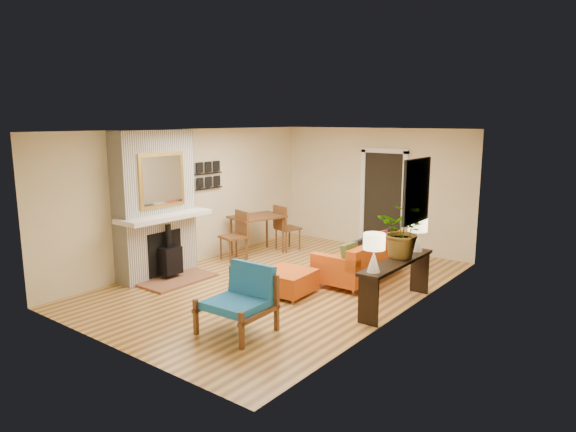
# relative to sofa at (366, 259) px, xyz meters

# --- Properties ---
(room_shell) EXTENTS (6.50, 6.50, 6.50)m
(room_shell) POSITION_rel_sofa_xyz_m (-0.39, 1.46, 0.89)
(room_shell) COLOR #D7A652
(room_shell) RESTS_ON ground
(fireplace) EXTENTS (1.09, 1.68, 2.60)m
(fireplace) POSITION_rel_sofa_xyz_m (-3.00, -2.17, 0.89)
(fireplace) COLOR white
(fireplace) RESTS_ON ground
(sofa) EXTENTS (0.90, 2.03, 0.80)m
(sofa) POSITION_rel_sofa_xyz_m (0.00, 0.00, 0.00)
(sofa) COLOR silver
(sofa) RESTS_ON ground
(ottoman) EXTENTS (0.81, 0.81, 0.39)m
(ottoman) POSITION_rel_sofa_xyz_m (-0.58, -1.54, -0.13)
(ottoman) COLOR silver
(ottoman) RESTS_ON ground
(blue_chair) EXTENTS (0.87, 0.86, 0.88)m
(blue_chair) POSITION_rel_sofa_xyz_m (-0.18, -3.03, 0.12)
(blue_chair) COLOR brown
(blue_chair) RESTS_ON ground
(dining_table) EXTENTS (1.09, 1.87, 0.98)m
(dining_table) POSITION_rel_sofa_xyz_m (-2.57, 0.09, 0.29)
(dining_table) COLOR brown
(dining_table) RESTS_ON ground
(console_table) EXTENTS (0.34, 1.85, 0.72)m
(console_table) POSITION_rel_sofa_xyz_m (1.07, -1.01, 0.23)
(console_table) COLOR black
(console_table) RESTS_ON ground
(lamp_near) EXTENTS (0.30, 0.30, 0.54)m
(lamp_near) POSITION_rel_sofa_xyz_m (1.07, -1.74, 0.71)
(lamp_near) COLOR white
(lamp_near) RESTS_ON console_table
(lamp_far) EXTENTS (0.30, 0.30, 0.54)m
(lamp_far) POSITION_rel_sofa_xyz_m (1.07, -0.32, 0.71)
(lamp_far) COLOR white
(lamp_far) RESTS_ON console_table
(houseplant) EXTENTS (0.79, 0.70, 0.83)m
(houseplant) POSITION_rel_sofa_xyz_m (1.06, -0.80, 0.79)
(houseplant) COLOR #1E5919
(houseplant) RESTS_ON console_table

